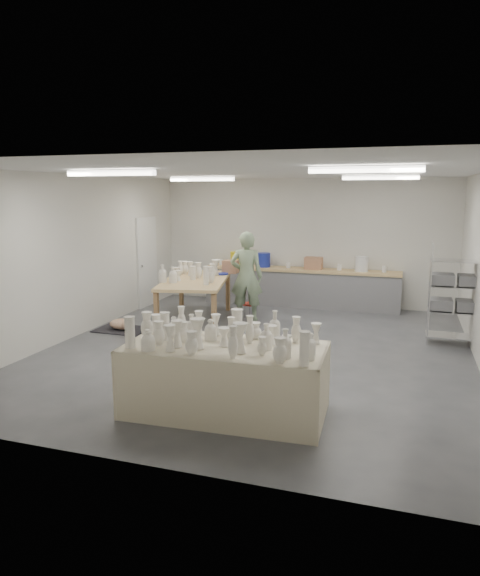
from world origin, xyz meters
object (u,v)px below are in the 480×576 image
(potter, at_px, (246,276))
(red_stool, at_px, (250,305))
(work_table, at_px, (197,278))
(drying_table, at_px, (224,376))

(potter, bearing_deg, red_stool, -100.68)
(potter, relative_size, red_stool, 4.91)
(work_table, bearing_deg, potter, 10.25)
(drying_table, bearing_deg, red_stool, 100.64)
(drying_table, distance_m, potter, 4.69)
(drying_table, distance_m, red_stool, 4.93)
(drying_table, relative_size, work_table, 0.93)
(work_table, height_order, potter, potter)
(drying_table, height_order, red_stool, drying_table)
(work_table, relative_size, potter, 1.41)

